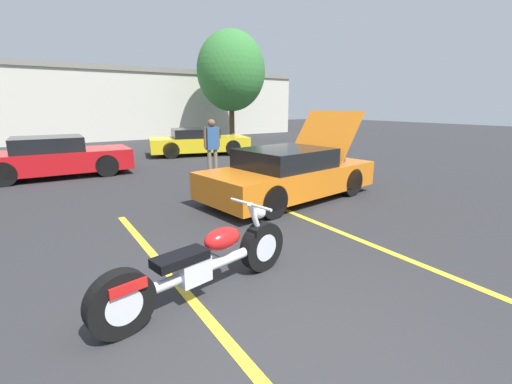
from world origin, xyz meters
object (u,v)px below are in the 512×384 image
object	(u,v)px
spectator_midground	(212,143)
show_car_hood_open	(290,174)
parked_car_right_row	(198,142)
motorcycle	(202,265)
tree_background	(231,71)
parked_car_mid_row	(55,158)

from	to	relation	value
spectator_midground	show_car_hood_open	bearing A→B (deg)	-82.75
show_car_hood_open	parked_car_right_row	distance (m)	8.06
parked_car_right_row	spectator_midground	xyz separation A→B (m)	(-1.65, -4.75, 0.47)
motorcycle	show_car_hood_open	xyz separation A→B (m)	(3.49, 2.79, 0.19)
tree_background	parked_car_mid_row	world-z (taller)	tree_background
show_car_hood_open	parked_car_mid_row	distance (m)	7.32
tree_background	show_car_hood_open	distance (m)	14.71
show_car_hood_open	tree_background	bearing A→B (deg)	58.29
parked_car_mid_row	spectator_midground	xyz separation A→B (m)	(3.97, -2.66, 0.45)
motorcycle	parked_car_right_row	xyz separation A→B (m)	(4.73, 10.76, 0.16)
tree_background	motorcycle	size ratio (longest dim) A/B	2.57
spectator_midground	motorcycle	bearing A→B (deg)	-117.15
tree_background	parked_car_right_row	xyz separation A→B (m)	(-4.55, -5.09, -3.56)
parked_car_mid_row	tree_background	bearing A→B (deg)	37.08
tree_background	spectator_midground	world-z (taller)	tree_background
tree_background	show_car_hood_open	size ratio (longest dim) A/B	1.47
parked_car_mid_row	spectator_midground	distance (m)	4.79
show_car_hood_open	spectator_midground	distance (m)	3.27
motorcycle	spectator_midground	xyz separation A→B (m)	(3.08, 6.01, 0.64)
show_car_hood_open	spectator_midground	world-z (taller)	show_car_hood_open
motorcycle	spectator_midground	size ratio (longest dim) A/B	1.46
parked_car_mid_row	parked_car_right_row	distance (m)	6.00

